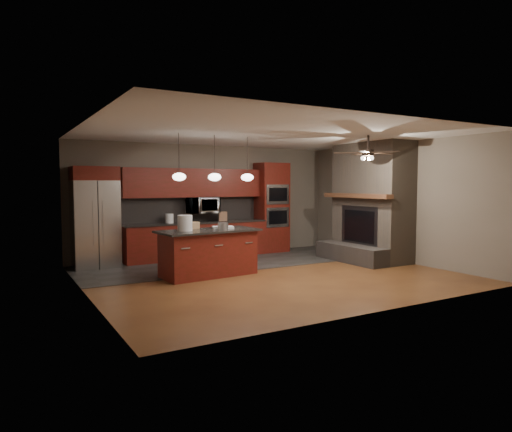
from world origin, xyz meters
TOP-DOWN VIEW (x-y plane):
  - ground at (0.00, 0.00)m, footprint 7.00×7.00m
  - ceiling at (0.00, 0.00)m, footprint 7.00×6.00m
  - back_wall at (0.00, 3.00)m, footprint 7.00×0.02m
  - right_wall at (3.50, 0.00)m, footprint 0.02×6.00m
  - left_wall at (-3.50, 0.00)m, footprint 0.02×6.00m
  - slate_tile_patch at (0.00, 1.80)m, footprint 7.00×2.40m
  - fireplace_column at (3.04, 0.40)m, footprint 1.30×2.10m
  - back_cabinetry at (-0.48, 2.74)m, footprint 3.59×0.64m
  - oven_tower at (1.70, 2.69)m, footprint 0.80×0.63m
  - microwave at (-0.27, 2.75)m, footprint 0.73×0.41m
  - refrigerator at (-2.87, 2.62)m, footprint 0.95×0.75m
  - kitchen_island at (-1.10, 0.58)m, footprint 2.07×1.08m
  - white_bucket at (-1.59, 0.58)m, footprint 0.35×0.35m
  - paint_can at (-0.83, 0.47)m, footprint 0.21×0.21m
  - paint_tray at (-0.73, 0.69)m, footprint 0.49×0.41m
  - cardboard_box at (-1.29, 0.90)m, footprint 0.25×0.21m
  - counter_bucket at (-1.16, 2.70)m, footprint 0.20×0.20m
  - counter_box at (0.22, 2.65)m, footprint 0.24×0.21m
  - pendant_left at (-1.65, 0.70)m, footprint 0.26×0.26m
  - pendant_center at (-0.90, 0.70)m, footprint 0.26×0.26m
  - pendant_right at (-0.15, 0.70)m, footprint 0.26×0.26m
  - ceiling_fan at (1.80, -0.80)m, footprint 1.27×1.33m

SIDE VIEW (x-z plane):
  - ground at x=0.00m, z-range 0.00..0.00m
  - slate_tile_patch at x=0.00m, z-range 0.00..0.01m
  - kitchen_island at x=-1.10m, z-range 0.01..0.93m
  - back_cabinetry at x=-0.48m, z-range -0.21..1.99m
  - paint_tray at x=-0.73m, z-range 0.92..0.96m
  - cardboard_box at x=-1.29m, z-range 0.92..1.06m
  - paint_can at x=-0.83m, z-range 0.92..1.06m
  - counter_bucket at x=-1.16m, z-range 0.90..1.12m
  - counter_box at x=0.22m, z-range 0.90..1.13m
  - white_bucket at x=-1.59m, z-range 0.92..1.22m
  - refrigerator at x=-2.87m, z-range 0.00..2.20m
  - oven_tower at x=1.70m, z-range 0.00..2.38m
  - fireplace_column at x=3.04m, z-range -0.10..2.70m
  - microwave at x=-0.27m, z-range 1.05..1.55m
  - back_wall at x=0.00m, z-range 0.00..2.80m
  - right_wall at x=3.50m, z-range 0.00..2.80m
  - left_wall at x=-3.50m, z-range 0.00..2.80m
  - pendant_left at x=-1.65m, z-range 1.51..2.42m
  - pendant_center at x=-0.90m, z-range 1.51..2.42m
  - pendant_right at x=-0.15m, z-range 1.51..2.42m
  - ceiling_fan at x=1.80m, z-range 2.25..2.66m
  - ceiling at x=0.00m, z-range 2.79..2.81m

